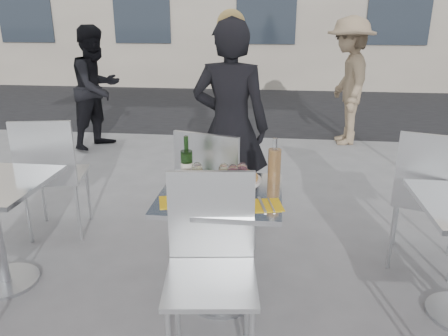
# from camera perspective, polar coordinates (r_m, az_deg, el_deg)

# --- Properties ---
(ground) EXTENTS (80.00, 80.00, 0.00)m
(ground) POSITION_cam_1_polar(r_m,az_deg,el_deg) (2.97, -0.36, -16.66)
(ground) COLOR slate
(street_asphalt) EXTENTS (24.00, 5.00, 0.00)m
(street_asphalt) POSITION_cam_1_polar(r_m,az_deg,el_deg) (9.06, 4.82, 8.15)
(street_asphalt) COLOR black
(street_asphalt) RESTS_ON ground
(main_table) EXTENTS (0.72, 0.72, 0.75)m
(main_table) POSITION_cam_1_polar(r_m,az_deg,el_deg) (2.69, -0.38, -7.32)
(main_table) COLOR #B7BABF
(main_table) RESTS_ON ground
(chair_far) EXTENTS (0.58, 0.59, 1.02)m
(chair_far) POSITION_cam_1_polar(r_m,az_deg,el_deg) (3.06, -1.29, -2.54)
(chair_far) COLOR silver
(chair_far) RESTS_ON ground
(chair_near) EXTENTS (0.51, 0.52, 1.00)m
(chair_near) POSITION_cam_1_polar(r_m,az_deg,el_deg) (2.27, -1.71, -11.22)
(chair_near) COLOR silver
(chair_near) RESTS_ON ground
(side_chair_lfar) EXTENTS (0.54, 0.56, 1.01)m
(side_chair_lfar) POSITION_cam_1_polar(r_m,az_deg,el_deg) (3.72, -21.68, -0.07)
(side_chair_lfar) COLOR silver
(side_chair_lfar) RESTS_ON ground
(side_chair_rfar) EXTENTS (0.60, 0.61, 1.03)m
(side_chair_rfar) POSITION_cam_1_polar(r_m,az_deg,el_deg) (3.31, 25.37, -2.68)
(side_chair_rfar) COLOR silver
(side_chair_rfar) RESTS_ON ground
(woman_diner) EXTENTS (0.67, 0.48, 1.74)m
(woman_diner) POSITION_cam_1_polar(r_m,az_deg,el_deg) (3.61, 0.85, 5.33)
(woman_diner) COLOR black
(woman_diner) RESTS_ON ground
(pedestrian_a) EXTENTS (0.88, 0.97, 1.64)m
(pedestrian_a) POSITION_cam_1_polar(r_m,az_deg,el_deg) (6.24, -16.27, 10.00)
(pedestrian_a) COLOR black
(pedestrian_a) RESTS_ON ground
(pedestrian_b) EXTENTS (0.69, 1.15, 1.75)m
(pedestrian_b) POSITION_cam_1_polar(r_m,az_deg,el_deg) (6.41, 15.85, 10.80)
(pedestrian_b) COLOR #8F785C
(pedestrian_b) RESTS_ON ground
(pizza_near) EXTENTS (0.32, 0.32, 0.02)m
(pizza_near) POSITION_cam_1_polar(r_m,az_deg,el_deg) (2.44, 0.19, -4.48)
(pizza_near) COLOR #BC8949
(pizza_near) RESTS_ON main_table
(pizza_far) EXTENTS (0.31, 0.31, 0.03)m
(pizza_far) POSITION_cam_1_polar(r_m,az_deg,el_deg) (2.79, 1.67, -1.26)
(pizza_far) COLOR white
(pizza_far) RESTS_ON main_table
(salad_plate) EXTENTS (0.22, 0.22, 0.09)m
(salad_plate) POSITION_cam_1_polar(r_m,az_deg,el_deg) (2.59, -1.60, -2.46)
(salad_plate) COLOR white
(salad_plate) RESTS_ON main_table
(wine_bottle) EXTENTS (0.08, 0.08, 0.29)m
(wine_bottle) POSITION_cam_1_polar(r_m,az_deg,el_deg) (2.75, -4.89, 0.52)
(wine_bottle) COLOR #234C1C
(wine_bottle) RESTS_ON main_table
(carafe) EXTENTS (0.08, 0.08, 0.29)m
(carafe) POSITION_cam_1_polar(r_m,az_deg,el_deg) (2.72, 6.60, 0.38)
(carafe) COLOR tan
(carafe) RESTS_ON main_table
(sugar_shaker) EXTENTS (0.06, 0.06, 0.11)m
(sugar_shaker) POSITION_cam_1_polar(r_m,az_deg,el_deg) (2.61, 2.82, -1.86)
(sugar_shaker) COLOR white
(sugar_shaker) RESTS_ON main_table
(wineglass_white_a) EXTENTS (0.07, 0.07, 0.16)m
(wineglass_white_a) POSITION_cam_1_polar(r_m,az_deg,el_deg) (2.65, -3.52, -0.23)
(wineglass_white_a) COLOR white
(wineglass_white_a) RESTS_ON main_table
(wineglass_white_b) EXTENTS (0.07, 0.07, 0.16)m
(wineglass_white_b) POSITION_cam_1_polar(r_m,az_deg,el_deg) (2.64, -0.01, -0.32)
(wineglass_white_b) COLOR white
(wineglass_white_b) RESTS_ON main_table
(wineglass_red_a) EXTENTS (0.07, 0.07, 0.16)m
(wineglass_red_a) POSITION_cam_1_polar(r_m,az_deg,el_deg) (2.61, 1.18, -0.52)
(wineglass_red_a) COLOR white
(wineglass_red_a) RESTS_ON main_table
(wineglass_red_b) EXTENTS (0.07, 0.07, 0.16)m
(wineglass_red_b) POSITION_cam_1_polar(r_m,az_deg,el_deg) (2.64, 2.35, -0.27)
(wineglass_red_b) COLOR white
(wineglass_red_b) RESTS_ON main_table
(napkin_left) EXTENTS (0.22, 0.22, 0.01)m
(napkin_left) POSITION_cam_1_polar(r_m,az_deg,el_deg) (2.48, -6.37, -4.37)
(napkin_left) COLOR yellow
(napkin_left) RESTS_ON main_table
(napkin_right) EXTENTS (0.21, 0.21, 0.01)m
(napkin_right) POSITION_cam_1_polar(r_m,az_deg,el_deg) (2.43, 5.46, -4.83)
(napkin_right) COLOR yellow
(napkin_right) RESTS_ON main_table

